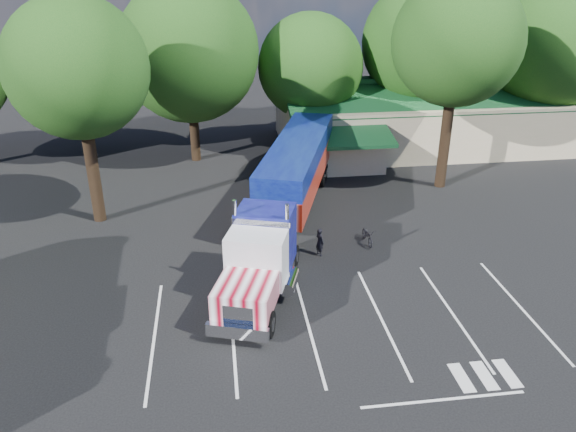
{
  "coord_description": "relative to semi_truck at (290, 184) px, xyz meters",
  "views": [
    {
      "loc": [
        -3.45,
        -25.34,
        14.18
      ],
      "look_at": [
        0.04,
        0.73,
        2.0
      ],
      "focal_mm": 35.0,
      "sensor_mm": 36.0,
      "label": 1
    }
  ],
  "objects": [
    {
      "name": "tree_row_f",
      "position": [
        22.45,
        12.92,
        5.29
      ],
      "size": [
        10.4,
        10.4,
        13.0
      ],
      "color": "black",
      "rests_on": "ground"
    },
    {
      "name": "ground",
      "position": [
        -0.55,
        -3.88,
        -2.5
      ],
      "size": [
        120.0,
        120.0,
        0.0
      ],
      "primitive_type": "plane",
      "color": "black",
      "rests_on": "ground"
    },
    {
      "name": "tree_row_c",
      "position": [
        -5.55,
        12.32,
        5.54
      ],
      "size": [
        10.0,
        10.0,
        13.05
      ],
      "color": "black",
      "rests_on": "ground"
    },
    {
      "name": "tree_near_left",
      "position": [
        -11.05,
        2.12,
        6.31
      ],
      "size": [
        7.6,
        7.6,
        12.65
      ],
      "color": "black",
      "rests_on": "ground"
    },
    {
      "name": "tree_row_b",
      "position": [
        -13.55,
        13.92,
        4.63
      ],
      "size": [
        8.4,
        8.4,
        11.35
      ],
      "color": "black",
      "rests_on": "ground"
    },
    {
      "name": "silver_sedan",
      "position": [
        8.31,
        10.12,
        -1.72
      ],
      "size": [
        4.79,
        1.82,
        1.56
      ],
      "primitive_type": "imported",
      "rotation": [
        0.0,
        0.0,
        1.53
      ],
      "color": "#ABADB3",
      "rests_on": "ground"
    },
    {
      "name": "bicycle",
      "position": [
        3.88,
        -2.88,
        -2.05
      ],
      "size": [
        0.65,
        1.72,
        0.9
      ],
      "primitive_type": "imported",
      "rotation": [
        0.0,
        0.0,
        0.03
      ],
      "color": "black",
      "rests_on": "ground"
    },
    {
      "name": "semi_truck",
      "position": [
        0.0,
        0.0,
        0.0
      ],
      "size": [
        9.03,
        20.84,
        4.42
      ],
      "rotation": [
        0.0,
        0.0,
        -0.32
      ],
      "color": "black",
      "rests_on": "ground"
    },
    {
      "name": "tree_row_d",
      "position": [
        3.45,
        13.62,
        4.08
      ],
      "size": [
        8.0,
        8.0,
        10.6
      ],
      "color": "black",
      "rests_on": "ground"
    },
    {
      "name": "event_hall",
      "position": [
        13.18,
        13.93,
        -0.29
      ],
      "size": [
        24.2,
        14.12,
        5.55
      ],
      "color": "#C9B495",
      "rests_on": "ground"
    },
    {
      "name": "tree_row_e",
      "position": [
        12.45,
        14.12,
        5.59
      ],
      "size": [
        9.6,
        9.6,
        12.9
      ],
      "color": "black",
      "rests_on": "ground"
    },
    {
      "name": "tree_near_right",
      "position": [
        10.95,
        4.62,
        6.96
      ],
      "size": [
        8.0,
        8.0,
        13.5
      ],
      "color": "black",
      "rests_on": "ground"
    },
    {
      "name": "woman",
      "position": [
        1.05,
        -3.88,
        -1.74
      ],
      "size": [
        0.57,
        0.65,
        1.51
      ],
      "primitive_type": "imported",
      "rotation": [
        0.0,
        0.0,
        2.02
      ],
      "color": "black",
      "rests_on": "ground"
    }
  ]
}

